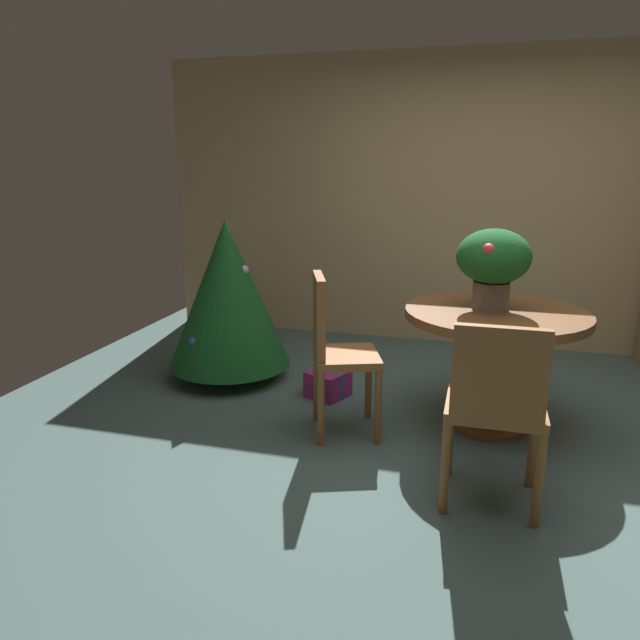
{
  "coord_description": "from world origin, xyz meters",
  "views": [
    {
      "loc": [
        -0.0,
        -3.29,
        1.65
      ],
      "look_at": [
        -0.98,
        0.22,
        0.66
      ],
      "focal_mm": 32.79,
      "sensor_mm": 36.0,
      "label": 1
    }
  ],
  "objects_px": {
    "flower_vase": "(494,261)",
    "wooden_chair_left": "(335,346)",
    "potted_plant": "(497,344)",
    "gift_box_purple": "(328,384)",
    "round_dining_table": "(495,340)",
    "wooden_chair_near": "(497,403)",
    "holiday_tree": "(228,294)"
  },
  "relations": [
    {
      "from": "flower_vase",
      "to": "round_dining_table",
      "type": "bearing_deg",
      "value": -31.57
    },
    {
      "from": "holiday_tree",
      "to": "wooden_chair_left",
      "type": "bearing_deg",
      "value": -35.1
    },
    {
      "from": "round_dining_table",
      "to": "flower_vase",
      "type": "bearing_deg",
      "value": 148.43
    },
    {
      "from": "wooden_chair_left",
      "to": "gift_box_purple",
      "type": "relative_size",
      "value": 2.98
    },
    {
      "from": "round_dining_table",
      "to": "holiday_tree",
      "type": "height_order",
      "value": "holiday_tree"
    },
    {
      "from": "gift_box_purple",
      "to": "potted_plant",
      "type": "bearing_deg",
      "value": 40.72
    },
    {
      "from": "gift_box_purple",
      "to": "round_dining_table",
      "type": "bearing_deg",
      "value": -10.28
    },
    {
      "from": "wooden_chair_left",
      "to": "potted_plant",
      "type": "relative_size",
      "value": 2.78
    },
    {
      "from": "potted_plant",
      "to": "gift_box_purple",
      "type": "bearing_deg",
      "value": -139.28
    },
    {
      "from": "wooden_chair_near",
      "to": "potted_plant",
      "type": "relative_size",
      "value": 2.64
    },
    {
      "from": "potted_plant",
      "to": "flower_vase",
      "type": "bearing_deg",
      "value": -94.79
    },
    {
      "from": "flower_vase",
      "to": "potted_plant",
      "type": "bearing_deg",
      "value": 85.21
    },
    {
      "from": "round_dining_table",
      "to": "gift_box_purple",
      "type": "height_order",
      "value": "round_dining_table"
    },
    {
      "from": "flower_vase",
      "to": "wooden_chair_left",
      "type": "height_order",
      "value": "flower_vase"
    },
    {
      "from": "potted_plant",
      "to": "wooden_chair_left",
      "type": "bearing_deg",
      "value": -122.51
    },
    {
      "from": "wooden_chair_left",
      "to": "potted_plant",
      "type": "distance_m",
      "value": 1.89
    },
    {
      "from": "flower_vase",
      "to": "holiday_tree",
      "type": "xyz_separation_m",
      "value": [
        -1.93,
        0.35,
        -0.4
      ]
    },
    {
      "from": "holiday_tree",
      "to": "round_dining_table",
      "type": "bearing_deg",
      "value": -10.94
    },
    {
      "from": "wooden_chair_left",
      "to": "flower_vase",
      "type": "bearing_deg",
      "value": 22.36
    },
    {
      "from": "round_dining_table",
      "to": "gift_box_purple",
      "type": "bearing_deg",
      "value": 169.72
    },
    {
      "from": "round_dining_table",
      "to": "wooden_chair_left",
      "type": "bearing_deg",
      "value": -160.0
    },
    {
      "from": "flower_vase",
      "to": "gift_box_purple",
      "type": "xyz_separation_m",
      "value": [
        -1.08,
        0.18,
        -0.98
      ]
    },
    {
      "from": "holiday_tree",
      "to": "gift_box_purple",
      "type": "relative_size",
      "value": 3.67
    },
    {
      "from": "wooden_chair_near",
      "to": "flower_vase",
      "type": "bearing_deg",
      "value": 92.54
    },
    {
      "from": "round_dining_table",
      "to": "wooden_chair_left",
      "type": "distance_m",
      "value": 1.0
    },
    {
      "from": "flower_vase",
      "to": "wooden_chair_near",
      "type": "relative_size",
      "value": 0.52
    },
    {
      "from": "wooden_chair_left",
      "to": "wooden_chair_near",
      "type": "height_order",
      "value": "wooden_chair_left"
    },
    {
      "from": "wooden_chair_left",
      "to": "wooden_chair_near",
      "type": "bearing_deg",
      "value": -32.9
    },
    {
      "from": "holiday_tree",
      "to": "gift_box_purple",
      "type": "height_order",
      "value": "holiday_tree"
    },
    {
      "from": "wooden_chair_near",
      "to": "holiday_tree",
      "type": "xyz_separation_m",
      "value": [
        -1.97,
        1.33,
        0.12
      ]
    },
    {
      "from": "round_dining_table",
      "to": "flower_vase",
      "type": "xyz_separation_m",
      "value": [
        -0.04,
        0.03,
        0.49
      ]
    },
    {
      "from": "holiday_tree",
      "to": "wooden_chair_near",
      "type": "bearing_deg",
      "value": -34.07
    }
  ]
}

